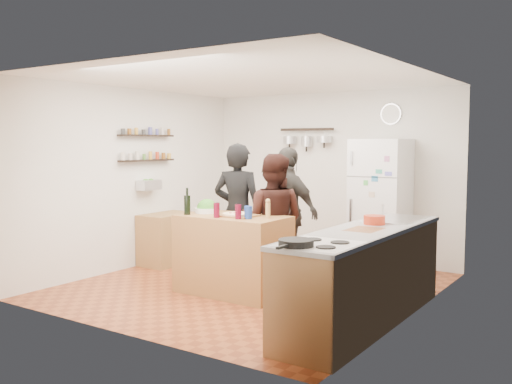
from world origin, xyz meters
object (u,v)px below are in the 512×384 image
Objects in this scene: salad_bowl at (207,210)px; person_left at (238,213)px; salt_canister at (248,212)px; counter_run at (364,277)px; person_center at (273,221)px; skillet at (296,243)px; prep_island at (233,254)px; red_bowl at (374,220)px; wine_bottle at (187,205)px; person_back at (288,213)px; wall_clock at (391,114)px; fridge at (380,205)px; pepper_mill at (268,210)px; side_table at (168,239)px.

salad_bowl is 0.17× the size of person_left.
salt_canister reaches higher than counter_run.
person_center reaches higher than salad_bowl.
person_left reaches higher than skillet.
red_bowl reaches higher than prep_island.
wine_bottle is (-0.50, -0.22, 0.57)m from prep_island.
wall_clock is at bearing -106.34° from person_back.
fridge is (0.65, 2.25, -0.08)m from salt_canister.
red_bowl is (1.52, -0.84, 0.12)m from person_back.
prep_island is 7.28× the size of pepper_mill.
fridge reaches higher than person_center.
skillet is 4.02m from wall_clock.
wall_clock reaches higher than pepper_mill.
counter_run is 3.57m from side_table.
fridge is 1.29m from wall_clock.
pepper_mill is at bearing 132.93° from person_left.
pepper_mill is at bearing 6.34° from prep_island.
pepper_mill is at bearing 121.89° from person_back.
pepper_mill is at bearing 0.00° from salad_bowl.
side_table is (-1.32, 0.73, -0.58)m from salad_bowl.
red_bowl is (-0.05, 0.36, 0.52)m from counter_run.
salt_canister is 0.47× the size of wall_clock.
fridge reaches higher than salad_bowl.
wine_bottle is 1.72m from side_table.
pepper_mill is 0.10× the size of person_left.
prep_island is 1.11m from person_back.
pepper_mill reaches higher than red_bowl.
salad_bowl is 0.38× the size of side_table.
red_bowl is 2.06m from fridge.
pepper_mill is 1.21m from red_bowl.
fridge is 3.06m from side_table.
side_table is (-1.87, -0.25, -0.48)m from person_back.
salt_canister is 0.65× the size of red_bowl.
wine_bottle is 0.13× the size of person_left.
wall_clock reaches higher than person_left.
wall_clock reaches higher than salt_canister.
pepper_mill is (0.45, 0.05, 0.54)m from prep_island.
salt_canister is 1.77m from skillet.
person_left is at bearing -122.52° from wall_clock.
pepper_mill is at bearing 15.87° from wine_bottle.
person_left is 2.64m from wall_clock.
counter_run is 8.77× the size of wall_clock.
person_back is 5.88× the size of skillet.
person_back is 7.80× the size of red_bowl.
wall_clock is at bearing 90.00° from fridge.
person_back is at bearing -119.96° from wall_clock.
person_back is at bearing 60.80° from salad_bowl.
prep_island is at bearing 96.58° from person_back.
fridge is at bearing -142.87° from person_left.
counter_run is at bearing -15.44° from side_table.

